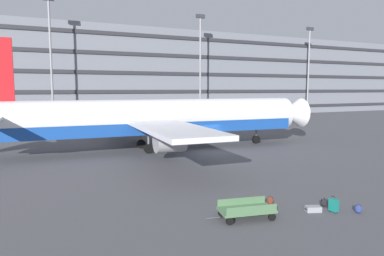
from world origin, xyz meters
TOP-DOWN VIEW (x-y plane):
  - ground_plane at (0.00, 0.00)m, footprint 600.00×600.00m
  - terminal_structure at (0.00, 49.31)m, footprint 165.91×22.05m
  - airliner at (-5.26, 2.77)m, footprint 36.24×29.25m
  - light_mast_left at (-12.91, 32.99)m, footprint 1.80×0.50m
  - light_mast_center_left at (14.57, 32.99)m, footprint 1.80×0.50m
  - light_mast_center_right at (42.33, 32.99)m, footprint 1.80×0.50m
  - suitcase_laid_flat at (-2.55, -17.78)m, footprint 0.30×0.45m
  - suitcase_scuffed at (-3.42, -17.32)m, footprint 0.84×0.64m
  - backpack_black at (-1.56, -18.42)m, footprint 0.39×0.41m
  - backpack_upright at (-4.77, -15.62)m, footprint 0.43×0.41m
  - backpack_large at (-2.41, -17.04)m, footprint 0.41×0.36m
  - baggage_cart at (-6.98, -16.74)m, footprint 3.37×1.73m

SIDE VIEW (x-z plane):
  - ground_plane at x=0.00m, z-range 0.00..0.00m
  - suitcase_scuffed at x=-3.42m, z-range 0.00..0.28m
  - backpack_black at x=-1.56m, z-range -0.03..0.44m
  - backpack_large at x=-2.41m, z-range -0.03..0.45m
  - backpack_upright at x=-4.77m, z-range -0.03..0.46m
  - suitcase_laid_flat at x=-2.55m, z-range -0.05..0.77m
  - baggage_cart at x=-6.98m, z-range 0.02..0.84m
  - airliner at x=-5.26m, z-range -2.05..8.31m
  - terminal_structure at x=0.00m, z-range 0.00..18.48m
  - light_mast_center_right at x=42.33m, z-range 1.66..21.70m
  - light_mast_center_left at x=14.57m, z-range 1.67..22.19m
  - light_mast_left at x=-12.91m, z-range 1.68..22.78m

